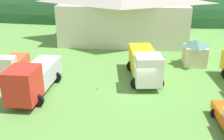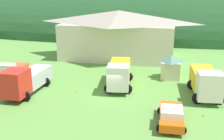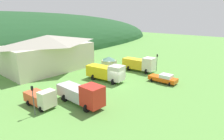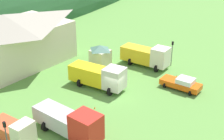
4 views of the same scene
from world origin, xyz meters
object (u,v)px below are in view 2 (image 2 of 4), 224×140
object	(u,v)px
depot_building	(119,33)
traffic_cone_mid_row	(77,93)
flatbed_truck_yellow	(119,73)
play_shed_cream	(171,66)
service_pickup_orange	(171,115)
traffic_cone_near_pickup	(203,116)
heavy_rig_striped	(205,81)
crane_truck_red	(26,80)
light_truck_cream	(12,72)

from	to	relation	value
depot_building	traffic_cone_mid_row	bearing A→B (deg)	-94.49
depot_building	flatbed_truck_yellow	bearing A→B (deg)	-78.99
play_shed_cream	traffic_cone_mid_row	bearing A→B (deg)	-143.02
flatbed_truck_yellow	service_pickup_orange	bearing A→B (deg)	28.30
service_pickup_orange	traffic_cone_near_pickup	distance (m)	3.71
flatbed_truck_yellow	heavy_rig_striped	xyz separation A→B (m)	(9.63, -1.13, -0.00)
traffic_cone_near_pickup	heavy_rig_striped	bearing A→B (deg)	84.04
play_shed_cream	crane_truck_red	size ratio (longest dim) A/B	0.38
play_shed_cream	service_pickup_orange	distance (m)	13.40
crane_truck_red	traffic_cone_mid_row	distance (m)	5.77
light_truck_cream	service_pickup_orange	distance (m)	21.37
play_shed_cream	traffic_cone_mid_row	size ratio (longest dim) A/B	5.65
crane_truck_red	traffic_cone_near_pickup	size ratio (longest dim) A/B	15.39
heavy_rig_striped	traffic_cone_mid_row	bearing A→B (deg)	-86.80
traffic_cone_mid_row	light_truck_cream	bearing A→B (deg)	166.16
heavy_rig_striped	flatbed_truck_yellow	bearing A→B (deg)	-100.90
flatbed_truck_yellow	traffic_cone_near_pickup	distance (m)	11.27
depot_building	service_pickup_orange	world-z (taller)	depot_building
depot_building	flatbed_truck_yellow	distance (m)	15.48
depot_building	play_shed_cream	distance (m)	13.76
traffic_cone_mid_row	play_shed_cream	bearing A→B (deg)	36.98
depot_building	service_pickup_orange	xyz separation A→B (m)	(9.09, -23.64, -3.23)
light_truck_cream	crane_truck_red	xyz separation A→B (m)	(4.01, -3.83, 0.41)
play_shed_cream	traffic_cone_mid_row	xyz separation A→B (m)	(-10.22, -7.70, -1.57)
depot_building	traffic_cone_near_pickup	xyz separation A→B (m)	(12.00, -21.48, -4.06)
light_truck_cream	traffic_cone_mid_row	size ratio (longest dim) A/B	9.34
traffic_cone_near_pickup	depot_building	bearing A→B (deg)	119.18
heavy_rig_striped	traffic_cone_near_pickup	size ratio (longest dim) A/B	14.23
depot_building	crane_truck_red	xyz separation A→B (m)	(-6.73, -19.50, -2.41)
heavy_rig_striped	service_pickup_orange	size ratio (longest dim) A/B	1.41
heavy_rig_striped	play_shed_cream	bearing A→B (deg)	-151.78
heavy_rig_striped	depot_building	bearing A→B (deg)	-146.34
play_shed_cream	heavy_rig_striped	size ratio (longest dim) A/B	0.41
light_truck_cream	traffic_cone_near_pickup	distance (m)	23.49
heavy_rig_striped	crane_truck_red	bearing A→B (deg)	-84.34
flatbed_truck_yellow	traffic_cone_mid_row	xyz separation A→B (m)	(-4.33, -2.94, -1.71)
traffic_cone_near_pickup	flatbed_truck_yellow	bearing A→B (deg)	144.56
traffic_cone_mid_row	heavy_rig_striped	bearing A→B (deg)	7.38
traffic_cone_near_pickup	traffic_cone_mid_row	xyz separation A→B (m)	(-13.41, 3.51, 0.00)
service_pickup_orange	traffic_cone_near_pickup	bearing A→B (deg)	124.82
play_shed_cream	light_truck_cream	xyz separation A→B (m)	(-19.55, -5.40, -0.34)
play_shed_cream	heavy_rig_striped	bearing A→B (deg)	-57.59
crane_truck_red	traffic_cone_near_pickup	world-z (taller)	crane_truck_red
traffic_cone_near_pickup	crane_truck_red	bearing A→B (deg)	173.97
light_truck_cream	flatbed_truck_yellow	size ratio (longest dim) A/B	0.65
light_truck_cream	service_pickup_orange	world-z (taller)	light_truck_cream
play_shed_cream	light_truck_cream	distance (m)	20.28
depot_building	traffic_cone_near_pickup	distance (m)	24.94
traffic_cone_mid_row	traffic_cone_near_pickup	bearing A→B (deg)	-14.69
crane_truck_red	light_truck_cream	bearing A→B (deg)	-133.20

